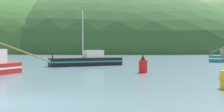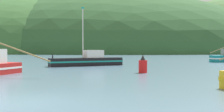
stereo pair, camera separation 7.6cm
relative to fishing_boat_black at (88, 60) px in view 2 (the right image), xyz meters
name	(u,v)px [view 2 (the right image)]	position (x,y,z in m)	size (l,w,h in m)	color
ground_plane	(25,102)	(4.62, -23.28, -0.69)	(600.00, 600.00, 0.00)	slate
hill_mid_left	(106,52)	(-30.25, 134.15, -0.69)	(193.75, 155.00, 69.36)	#2D562D
hill_far_center	(172,51)	(10.54, 222.17, -0.69)	(82.89, 66.32, 47.38)	#47703D
hill_mid_right	(31,52)	(-73.27, 117.71, -0.69)	(160.86, 128.69, 63.36)	#386633
fishing_boat_black	(88,60)	(0.00, 0.00, 0.00)	(8.71, 7.38, 7.52)	black
channel_buoy	(143,65)	(8.07, -8.69, 0.00)	(0.78, 0.78, 1.66)	red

